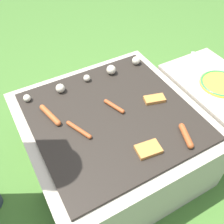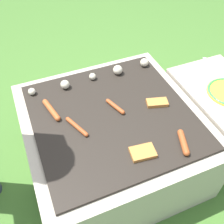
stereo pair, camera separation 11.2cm
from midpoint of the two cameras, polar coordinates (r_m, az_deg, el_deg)
The scene contains 11 objects.
ground_plane at distance 1.77m, azimuth 1.85°, elevation -10.54°, with size 14.00×14.00×0.00m, color #3D6628.
grill at distance 1.59m, azimuth 2.03°, elevation -6.19°, with size 0.95×0.95×0.44m.
side_ledge at distance 1.86m, azimuth 23.06°, elevation -0.79°, with size 0.43×0.63×0.44m.
sausage_front_center at distance 1.35m, azimuth -5.34°, elevation -3.28°, with size 0.08×0.16×0.02m.
sausage_back_left at distance 1.34m, azimuth 17.63°, elevation -6.41°, with size 0.07×0.15×0.03m.
sausage_back_center at distance 1.44m, azimuth -10.95°, elevation 0.37°, with size 0.06×0.18×0.03m.
sausage_mid_left at distance 1.44m, azimuth 2.92°, elevation 1.13°, with size 0.06×0.14×0.02m.
bread_slice_center at distance 1.26m, azimuth 9.27°, elevation -8.79°, with size 0.13×0.10×0.02m.
bread_slice_left at distance 1.50m, azimuth 11.92°, elevation 1.93°, with size 0.13×0.09×0.02m.
mushroom_row at distance 1.63m, azimuth -0.43°, elevation 8.14°, with size 0.78×0.07×0.06m.
fork_utensil at distance 1.87m, azimuth 21.79°, elevation 9.23°, with size 0.09×0.20×0.01m.
Camera 2 is at (-0.37, -0.89, 1.48)m, focal length 42.00 mm.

